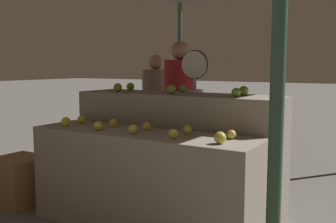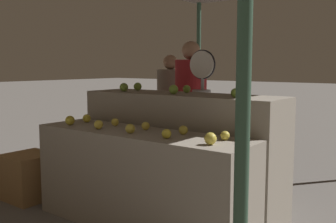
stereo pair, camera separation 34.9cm
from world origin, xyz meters
TOP-DOWN VIEW (x-y plane):
  - display_counter_front at (0.00, 0.00)m, footprint 2.05×0.55m
  - display_counter_back at (0.00, 0.60)m, footprint 2.05×0.55m
  - apple_front_0 at (-0.77, -0.11)m, footprint 0.09×0.09m
  - apple_front_1 at (-0.37, -0.11)m, footprint 0.08×0.08m
  - apple_front_2 at (0.00, -0.11)m, footprint 0.08×0.08m
  - apple_front_3 at (0.38, -0.11)m, footprint 0.07×0.07m
  - apple_front_4 at (0.77, -0.11)m, footprint 0.09×0.09m
  - apple_front_5 at (-0.77, 0.10)m, footprint 0.08×0.08m
  - apple_front_6 at (-0.39, 0.11)m, footprint 0.07×0.07m
  - apple_front_7 at (-0.01, 0.10)m, footprint 0.07×0.07m
  - apple_front_8 at (0.38, 0.11)m, footprint 0.07×0.07m
  - apple_front_9 at (0.77, 0.11)m, footprint 0.07×0.07m
  - apple_back_0 at (-0.64, 0.49)m, footprint 0.09×0.09m
  - apple_back_1 at (-0.00, 0.49)m, footprint 0.09×0.09m
  - apple_back_2 at (0.64, 0.50)m, footprint 0.08×0.08m
  - apple_back_3 at (-0.64, 0.70)m, footprint 0.09×0.09m
  - apple_back_4 at (-0.01, 0.72)m, footprint 0.08×0.08m
  - apple_back_5 at (0.63, 0.70)m, footprint 0.09×0.09m
  - produce_scale at (-0.11, 1.15)m, footprint 0.32×0.20m
  - person_vendor_at_scale at (-0.48, 1.49)m, footprint 0.40×0.40m
  - person_customer_left at (-1.15, 1.96)m, footprint 0.44×0.44m
  - wooden_crate_side at (-1.43, -0.14)m, footprint 0.48×0.48m

SIDE VIEW (x-z plane):
  - wooden_crate_side at x=-1.43m, z-range 0.00..0.48m
  - display_counter_front at x=0.00m, z-range 0.00..0.84m
  - display_counter_back at x=0.00m, z-range 0.00..1.13m
  - apple_front_9 at x=0.77m, z-range 0.84..0.91m
  - apple_front_6 at x=-0.39m, z-range 0.84..0.91m
  - apple_front_7 at x=-0.01m, z-range 0.84..0.92m
  - apple_front_3 at x=0.38m, z-range 0.84..0.92m
  - apple_front_8 at x=0.38m, z-range 0.84..0.92m
  - person_customer_left at x=-1.15m, z-range 0.11..1.66m
  - apple_front_1 at x=-0.37m, z-range 0.84..0.92m
  - apple_front_2 at x=0.00m, z-range 0.84..0.92m
  - apple_front_5 at x=-0.77m, z-range 0.84..0.92m
  - apple_front_0 at x=-0.77m, z-range 0.84..0.93m
  - apple_front_4 at x=0.77m, z-range 0.84..0.93m
  - person_vendor_at_scale at x=-0.48m, z-range 0.12..1.81m
  - produce_scale at x=-0.11m, z-range 0.37..1.94m
  - apple_back_4 at x=-0.01m, z-range 1.13..1.21m
  - apple_back_2 at x=0.64m, z-range 1.13..1.21m
  - apple_back_5 at x=0.63m, z-range 1.13..1.22m
  - apple_back_3 at x=-0.64m, z-range 1.13..1.22m
  - apple_back_0 at x=-0.64m, z-range 1.13..1.22m
  - apple_back_1 at x=0.00m, z-range 1.13..1.22m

